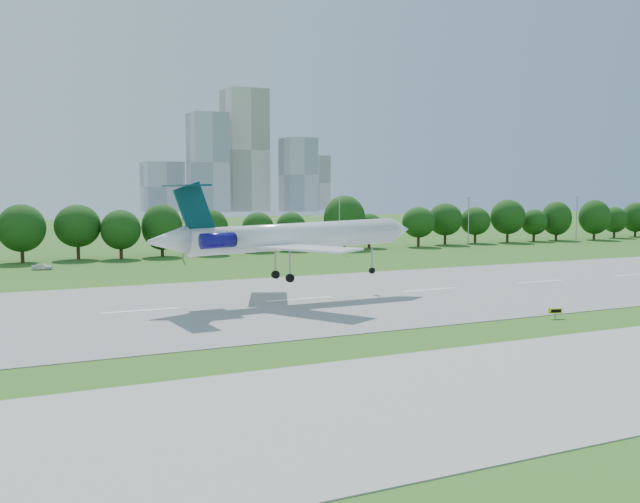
{
  "coord_description": "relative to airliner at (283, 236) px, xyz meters",
  "views": [
    {
      "loc": [
        -56.52,
        -57.08,
        13.93
      ],
      "look_at": [
        -20.46,
        18.0,
        6.74
      ],
      "focal_mm": 40.0,
      "sensor_mm": 36.0,
      "label": 1
    }
  ],
  "objects": [
    {
      "name": "ground",
      "position": [
        22.26,
        -24.91,
        -8.24
      ],
      "size": [
        600.0,
        600.0,
        0.0
      ],
      "primitive_type": "plane",
      "color": "#265817",
      "rests_on": "ground"
    },
    {
      "name": "runway",
      "position": [
        22.26,
        0.09,
        -8.2
      ],
      "size": [
        400.0,
        45.0,
        0.08
      ],
      "primitive_type": "cube",
      "color": "gray",
      "rests_on": "ground"
    },
    {
      "name": "tree_line",
      "position": [
        22.26,
        67.09,
        -2.05
      ],
      "size": [
        288.4,
        8.4,
        10.4
      ],
      "color": "#382314",
      "rests_on": "ground"
    },
    {
      "name": "light_poles",
      "position": [
        19.76,
        57.09,
        -1.9
      ],
      "size": [
        175.9,
        0.25,
        12.19
      ],
      "color": "gray",
      "rests_on": "ground"
    },
    {
      "name": "skyline",
      "position": [
        122.42,
        365.7,
        22.23
      ],
      "size": [
        127.0,
        52.0,
        80.0
      ],
      "color": "#B2B2B7",
      "rests_on": "ground"
    },
    {
      "name": "airliner",
      "position": [
        0.0,
        0.0,
        0.0
      ],
      "size": [
        36.31,
        26.47,
        12.34
      ],
      "rotation": [
        0.0,
        -0.03,
        0.05
      ],
      "color": "white",
      "rests_on": "ground"
    },
    {
      "name": "taxi_sign_left",
      "position": [
        21.91,
        -24.12,
        -7.4
      ],
      "size": [
        1.6,
        0.56,
        1.13
      ],
      "rotation": [
        0.0,
        0.0,
        -0.24
      ],
      "color": "gray",
      "rests_on": "ground"
    },
    {
      "name": "service_vehicle_b",
      "position": [
        -24.5,
        50.89,
        -7.64
      ],
      "size": [
        3.73,
        2.33,
        1.18
      ],
      "primitive_type": "imported",
      "rotation": [
        0.0,
        0.0,
        1.28
      ],
      "color": "white",
      "rests_on": "ground"
    }
  ]
}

